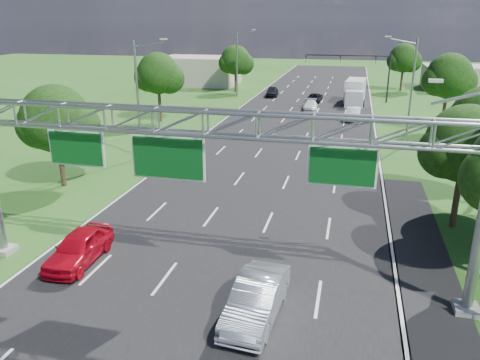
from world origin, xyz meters
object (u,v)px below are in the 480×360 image
(red_coupe, at_px, (79,248))
(box_truck, at_px, (355,92))
(silver_sedan, at_px, (256,299))
(traffic_signal, at_px, (364,66))
(sign_gantry, at_px, (208,137))

(red_coupe, xyz_separation_m, box_truck, (13.02, 51.43, 0.78))
(red_coupe, height_order, box_truck, box_truck)
(silver_sedan, bearing_deg, traffic_signal, 89.60)
(sign_gantry, height_order, silver_sedan, sign_gantry)
(traffic_signal, xyz_separation_m, box_truck, (-1.03, -1.54, -3.58))
(sign_gantry, height_order, red_coupe, sign_gantry)
(sign_gantry, distance_m, traffic_signal, 53.51)
(box_truck, bearing_deg, red_coupe, -99.14)
(sign_gantry, bearing_deg, silver_sedan, -41.66)
(sign_gantry, height_order, box_truck, sign_gantry)
(sign_gantry, bearing_deg, traffic_signal, 82.32)
(sign_gantry, distance_m, box_truck, 52.10)
(red_coupe, relative_size, silver_sedan, 0.92)
(red_coupe, xyz_separation_m, silver_sedan, (9.57, -2.41, 0.04))
(sign_gantry, xyz_separation_m, traffic_signal, (7.15, 53.00, -1.72))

